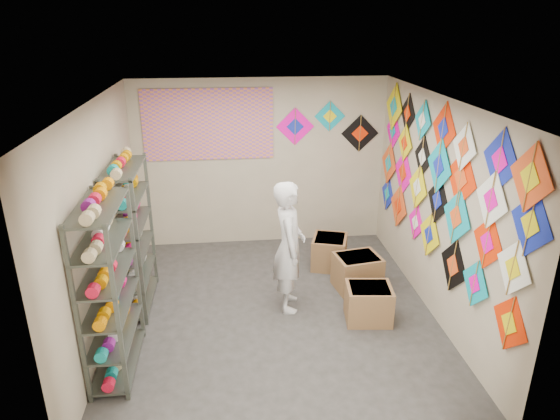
{
  "coord_description": "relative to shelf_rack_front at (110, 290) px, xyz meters",
  "views": [
    {
      "loc": [
        -0.53,
        -5.46,
        3.56
      ],
      "look_at": [
        0.1,
        0.3,
        1.3
      ],
      "focal_mm": 32.0,
      "sensor_mm": 36.0,
      "label": 1
    }
  ],
  "objects": [
    {
      "name": "ground",
      "position": [
        1.78,
        0.85,
        -0.95
      ],
      "size": [
        4.5,
        4.5,
        0.0
      ],
      "primitive_type": "plane",
      "color": "#322F2B"
    },
    {
      "name": "shopkeeper",
      "position": [
        1.98,
        1.01,
        -0.09
      ],
      "size": [
        0.68,
        0.5,
        1.71
      ],
      "primitive_type": "imported",
      "rotation": [
        0.0,
        0.0,
        1.5
      ],
      "color": "silver",
      "rests_on": "ground"
    },
    {
      "name": "carton_b",
      "position": [
        2.98,
        1.36,
        -0.71
      ],
      "size": [
        0.67,
        0.58,
        0.49
      ],
      "primitive_type": "cube",
      "rotation": [
        0.0,
        0.0,
        0.17
      ],
      "color": "brown",
      "rests_on": "ground"
    },
    {
      "name": "poster",
      "position": [
        0.98,
        3.08,
        1.05
      ],
      "size": [
        2.0,
        0.01,
        1.1
      ],
      "primitive_type": "cube",
      "color": "purple",
      "rests_on": "room_walls"
    },
    {
      "name": "carton_c",
      "position": [
        2.73,
        2.05,
        -0.71
      ],
      "size": [
        0.63,
        0.67,
        0.47
      ],
      "primitive_type": "cube",
      "rotation": [
        0.0,
        0.0,
        -0.3
      ],
      "color": "brown",
      "rests_on": "ground"
    },
    {
      "name": "string_spools",
      "position": [
        -0.0,
        0.65,
        0.1
      ],
      "size": [
        0.12,
        2.36,
        0.12
      ],
      "color": "#EE0F69",
      "rests_on": "ground"
    },
    {
      "name": "back_wall_kites",
      "position": [
        2.86,
        3.09,
        0.97
      ],
      "size": [
        1.66,
        0.02,
        0.83
      ],
      "color": "#FF04AA",
      "rests_on": "room_walls"
    },
    {
      "name": "kite_wall_display",
      "position": [
        3.76,
        0.88,
        0.71
      ],
      "size": [
        0.06,
        4.3,
        2.08
      ],
      "color": "red",
      "rests_on": "room_walls"
    },
    {
      "name": "shelf_rack_front",
      "position": [
        0.0,
        0.0,
        0.0
      ],
      "size": [
        0.4,
        1.1,
        1.9
      ],
      "primitive_type": "cube",
      "color": "#4C5147",
      "rests_on": "ground"
    },
    {
      "name": "carton_a",
      "position": [
        2.92,
        0.58,
        -0.72
      ],
      "size": [
        0.6,
        0.52,
        0.46
      ],
      "primitive_type": "cube",
      "rotation": [
        0.0,
        0.0,
        -0.11
      ],
      "color": "brown",
      "rests_on": "ground"
    },
    {
      "name": "room_walls",
      "position": [
        1.78,
        0.85,
        0.69
      ],
      "size": [
        4.5,
        4.5,
        4.5
      ],
      "color": "tan",
      "rests_on": "ground"
    },
    {
      "name": "shelf_rack_back",
      "position": [
        0.0,
        1.3,
        0.0
      ],
      "size": [
        0.4,
        1.1,
        1.9
      ],
      "primitive_type": "cube",
      "color": "#4C5147",
      "rests_on": "ground"
    }
  ]
}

